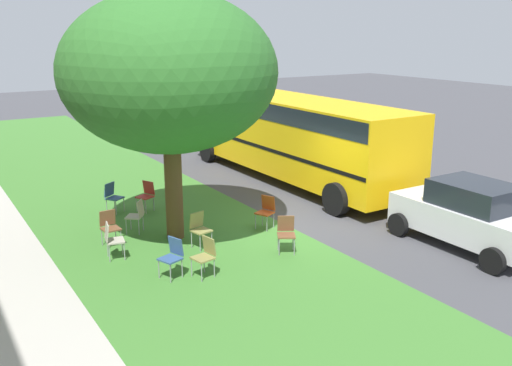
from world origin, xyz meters
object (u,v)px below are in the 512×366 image
object	(u,v)px
chair_6	(266,209)
chair_8	(286,231)
chair_3	(146,194)
chair_5	(200,227)
chair_0	(112,238)
chair_4	(172,255)
chair_9	(137,214)
parked_car	(469,214)
street_tree	(169,73)
chair_7	(205,254)
chair_2	(113,195)
chair_1	(110,225)
school_bus	(292,130)

from	to	relation	value
chair_6	chair_8	distance (m)	1.74
chair_3	chair_5	world-z (taller)	same
chair_0	chair_4	world-z (taller)	same
chair_5	chair_6	size ratio (longest dim) A/B	1.00
chair_9	parked_car	bearing A→B (deg)	-128.71
street_tree	parked_car	bearing A→B (deg)	-126.91
chair_7	chair_2	bearing A→B (deg)	2.83
chair_1	chair_6	world-z (taller)	same
chair_2	chair_7	world-z (taller)	same
chair_3	parked_car	size ratio (longest dim) A/B	0.24
street_tree	chair_5	bearing A→B (deg)	-166.01
chair_6	street_tree	bearing A→B (deg)	75.01
chair_9	school_bus	size ratio (longest dim) A/B	0.08
chair_0	chair_5	bearing A→B (deg)	-101.23
chair_5	chair_7	distance (m)	1.72
chair_3	chair_6	size ratio (longest dim) A/B	1.00
chair_6	parked_car	bearing A→B (deg)	-137.25
chair_6	parked_car	distance (m)	5.11
chair_0	chair_3	xyz separation A→B (m)	(3.01, -2.02, 0.00)
chair_1	chair_9	bearing A→B (deg)	-61.06
chair_2	chair_9	world-z (taller)	same
chair_2	chair_9	size ratio (longest dim) A/B	1.00
chair_3	chair_5	size ratio (longest dim) A/B	1.00
street_tree	chair_0	xyz separation A→B (m)	(-0.53, 1.82, -3.65)
chair_0	parked_car	bearing A→B (deg)	-116.71
street_tree	chair_0	world-z (taller)	street_tree
chair_2	chair_9	bearing A→B (deg)	179.67
chair_4	chair_8	bearing A→B (deg)	-92.05
chair_0	chair_4	bearing A→B (deg)	-154.84
chair_1	chair_8	size ratio (longest dim) A/B	1.00
chair_0	chair_5	size ratio (longest dim) A/B	1.00
chair_7	chair_3	bearing A→B (deg)	-7.09
chair_5	parked_car	size ratio (longest dim) A/B	0.24
chair_8	parked_car	distance (m)	4.49
chair_3	chair_7	bearing A→B (deg)	172.91
school_bus	parked_car	bearing A→B (deg)	179.29
parked_car	chair_3	bearing A→B (deg)	39.34
street_tree	chair_2	bearing A→B (deg)	13.52
chair_6	school_bus	world-z (taller)	school_bus
chair_6	chair_9	size ratio (longest dim) A/B	1.00
chair_3	chair_7	world-z (taller)	same
chair_4	school_bus	world-z (taller)	school_bus
chair_0	chair_8	world-z (taller)	same
chair_0	chair_4	xyz separation A→B (m)	(-1.66, -0.78, 0.00)
chair_0	chair_8	bearing A→B (deg)	-115.68
chair_3	chair_4	distance (m)	4.84
chair_0	chair_1	distance (m)	0.92
chair_1	chair_6	xyz separation A→B (m)	(-1.00, -3.95, 0.00)
chair_2	chair_3	xyz separation A→B (m)	(-0.37, -0.89, 0.00)
chair_1	chair_5	distance (m)	2.24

